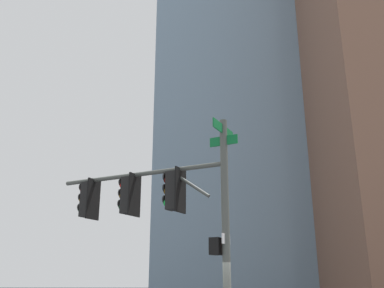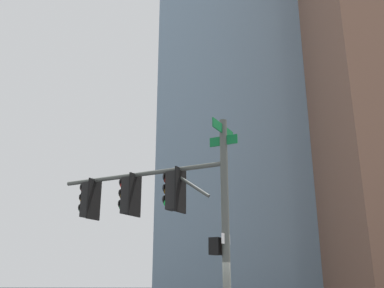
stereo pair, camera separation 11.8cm
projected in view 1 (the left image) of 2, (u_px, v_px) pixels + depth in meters
signal_pole_assembly at (157, 204)px, 11.07m from camera, size 2.68×5.08×6.02m
building_brick_farside at (340, 156)px, 71.38m from camera, size 22.46×16.91×43.81m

